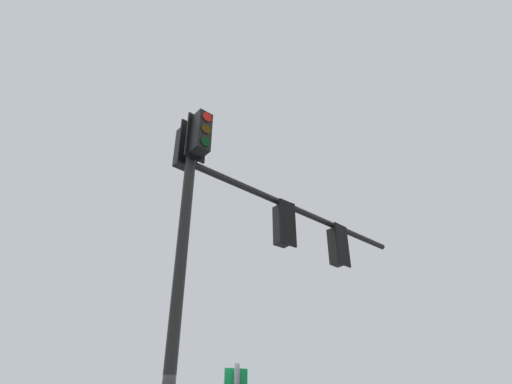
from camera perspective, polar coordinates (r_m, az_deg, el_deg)
name	(u,v)px	position (r m, az deg, el deg)	size (l,w,h in m)	color
signal_mast_assembly	(243,229)	(8.23, -1.72, -5.03)	(1.93, 6.28, 7.31)	black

